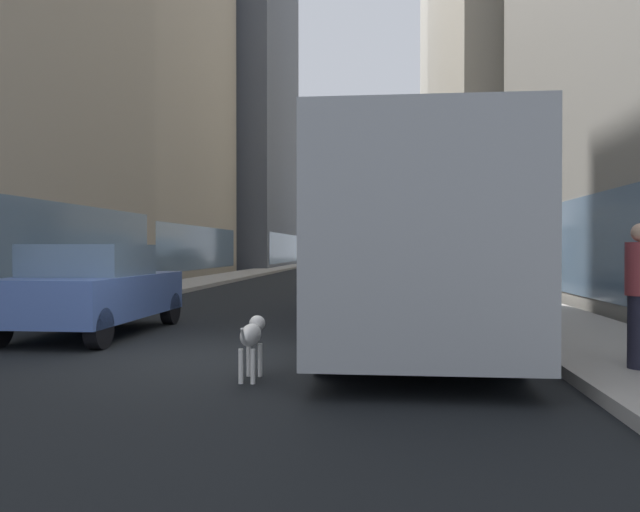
# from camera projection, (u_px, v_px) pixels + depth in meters

# --- Properties ---
(ground_plane) EXTENTS (120.00, 120.00, 0.00)m
(ground_plane) POSITION_uv_depth(u_px,v_px,m) (350.00, 271.00, 43.65)
(ground_plane) COLOR black
(sidewalk_left) EXTENTS (2.40, 110.00, 0.15)m
(sidewalk_left) POSITION_uv_depth(u_px,v_px,m) (269.00, 270.00, 44.23)
(sidewalk_left) COLOR #9E9991
(sidewalk_left) RESTS_ON ground
(sidewalk_right) EXTENTS (2.40, 110.00, 0.15)m
(sidewalk_right) POSITION_uv_depth(u_px,v_px,m) (432.00, 270.00, 43.07)
(sidewalk_right) COLOR #9E9991
(sidewalk_right) RESTS_ON ground
(building_left_far) EXTENTS (12.00, 16.54, 28.45)m
(building_left_far) POSITION_uv_depth(u_px,v_px,m) (216.00, 100.00, 53.31)
(building_left_far) COLOR #4C515B
(building_left_far) RESTS_ON ground
(building_right_mid) EXTENTS (12.01, 23.35, 21.82)m
(building_right_mid) POSITION_uv_depth(u_px,v_px,m) (539.00, 97.00, 38.55)
(building_right_mid) COLOR #B2A893
(building_right_mid) RESTS_ON ground
(building_right_far) EXTENTS (10.48, 21.89, 38.16)m
(building_right_far) POSITION_uv_depth(u_px,v_px,m) (478.00, 76.00, 63.31)
(building_right_far) COLOR #B2A893
(building_right_far) RESTS_ON ground
(transit_bus) EXTENTS (2.78, 11.53, 3.05)m
(transit_bus) POSITION_uv_depth(u_px,v_px,m) (406.00, 236.00, 11.81)
(transit_bus) COLOR #999EA3
(transit_bus) RESTS_ON ground
(car_black_suv) EXTENTS (1.78, 4.69, 1.62)m
(car_black_suv) POSITION_uv_depth(u_px,v_px,m) (340.00, 258.00, 51.73)
(car_black_suv) COLOR black
(car_black_suv) RESTS_ON ground
(car_grey_wagon) EXTENTS (1.79, 4.08, 1.62)m
(car_grey_wagon) POSITION_uv_depth(u_px,v_px,m) (331.00, 260.00, 42.28)
(car_grey_wagon) COLOR slate
(car_grey_wagon) RESTS_ON ground
(car_blue_hatchback) EXTENTS (1.89, 4.07, 1.62)m
(car_blue_hatchback) POSITION_uv_depth(u_px,v_px,m) (94.00, 289.00, 11.23)
(car_blue_hatchback) COLOR #4C6BB7
(car_blue_hatchback) RESTS_ON ground
(car_silver_sedan) EXTENTS (1.76, 4.15, 1.62)m
(car_silver_sedan) POSITION_uv_depth(u_px,v_px,m) (365.00, 260.00, 39.50)
(car_silver_sedan) COLOR #B7BABF
(car_silver_sedan) RESTS_ON ground
(box_truck) EXTENTS (2.30, 7.50, 3.05)m
(box_truck) POSITION_uv_depth(u_px,v_px,m) (394.00, 246.00, 25.20)
(box_truck) COLOR #19519E
(box_truck) RESTS_ON ground
(dalmatian_dog) EXTENTS (0.22, 0.96, 0.72)m
(dalmatian_dog) POSITION_uv_depth(u_px,v_px,m) (252.00, 336.00, 7.41)
(dalmatian_dog) COLOR white
(dalmatian_dog) RESTS_ON ground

